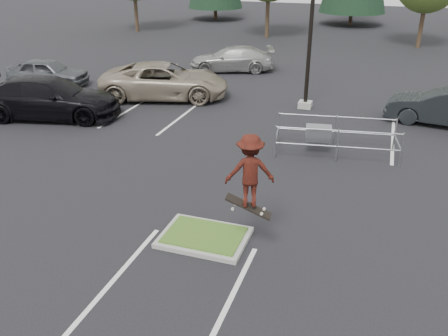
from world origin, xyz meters
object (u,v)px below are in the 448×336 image
(light_pole, at_px, (312,6))
(car_l_grey, at_px, (48,72))
(skateboarder, at_px, (249,171))
(car_l_tan, at_px, (163,81))
(cart_corral, at_px, (323,133))
(car_far_silver, at_px, (233,59))
(car_l_black, at_px, (48,98))
(car_r_charc, at_px, (447,107))

(light_pole, bearing_deg, car_l_grey, -177.95)
(skateboarder, xyz_separation_m, car_l_tan, (-7.70, 11.48, -1.32))
(cart_corral, xyz_separation_m, car_far_silver, (-7.01, 11.29, -0.04))
(light_pole, height_order, car_l_tan, light_pole)
(car_l_tan, height_order, car_far_silver, car_l_tan)
(car_l_tan, bearing_deg, car_l_black, 123.78)
(light_pole, bearing_deg, car_l_tan, -174.41)
(cart_corral, distance_m, car_l_grey, 16.24)
(skateboarder, distance_m, car_l_black, 13.36)
(light_pole, bearing_deg, cart_corral, -74.01)
(car_r_charc, bearing_deg, car_l_black, -66.45)
(car_r_charc, bearing_deg, car_l_tan, -80.88)
(cart_corral, relative_size, car_r_charc, 0.94)
(light_pole, height_order, car_r_charc, light_pole)
(skateboarder, distance_m, car_r_charc, 12.89)
(car_l_grey, bearing_deg, car_l_black, -152.29)
(car_l_black, bearing_deg, cart_corral, -105.00)
(cart_corral, distance_m, skateboarder, 7.07)
(light_pole, distance_m, car_l_black, 12.19)
(car_l_tan, relative_size, car_l_grey, 1.46)
(light_pole, xyz_separation_m, car_r_charc, (6.00, -0.50, -3.77))
(cart_corral, xyz_separation_m, car_r_charc, (4.49, 4.79, 0.02))
(skateboarder, bearing_deg, car_far_silver, -93.07)
(car_r_charc, distance_m, car_far_silver, 13.21)
(light_pole, distance_m, cart_corral, 6.68)
(car_l_grey, height_order, car_r_charc, car_r_charc)
(cart_corral, height_order, car_r_charc, car_r_charc)
(car_l_grey, xyz_separation_m, car_r_charc, (20.00, 0.00, 0.06))
(skateboarder, height_order, car_l_grey, skateboarder)
(skateboarder, relative_size, car_l_grey, 0.48)
(light_pole, height_order, skateboarder, light_pole)
(skateboarder, distance_m, car_far_silver, 19.25)
(cart_corral, bearing_deg, car_l_tan, 142.81)
(car_l_tan, relative_size, car_r_charc, 1.31)
(car_l_black, height_order, car_r_charc, car_l_black)
(car_l_black, relative_size, car_l_grey, 1.42)
(car_l_grey, bearing_deg, light_pole, -98.12)
(light_pole, relative_size, car_l_black, 1.65)
(light_pole, xyz_separation_m, car_l_black, (-10.50, -5.00, -3.67))
(car_l_grey, height_order, car_far_silver, car_far_silver)
(cart_corral, height_order, skateboarder, skateboarder)
(car_r_charc, relative_size, car_far_silver, 0.95)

